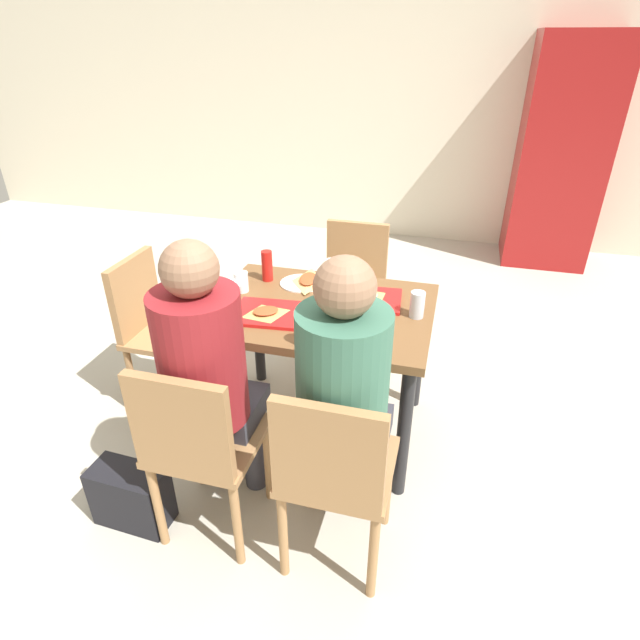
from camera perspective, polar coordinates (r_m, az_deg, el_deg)
name	(u,v)px	position (r m, az deg, el deg)	size (l,w,h in m)	color
ground_plane	(320,427)	(2.82, 0.00, -11.91)	(10.00, 10.00, 0.02)	#B2AD9E
back_wall	(410,90)	(5.30, 10.01, 23.93)	(10.00, 0.10, 2.80)	beige
main_table	(320,326)	(2.45, 0.00, -0.64)	(1.05, 0.79, 0.73)	brown
chair_near_left	(198,443)	(2.02, -13.45, -13.19)	(0.40, 0.40, 0.86)	#9E7247
chair_near_right	(334,470)	(1.87, 1.56, -16.41)	(0.40, 0.40, 0.86)	#9E7247
chair_far_side	(353,282)	(3.18, 3.70, 4.23)	(0.40, 0.40, 0.86)	#9E7247
chair_left_end	(156,323)	(2.86, -17.87, -0.28)	(0.40, 0.40, 0.86)	#9E7247
person_in_red	(208,368)	(1.97, -12.41, -5.26)	(0.32, 0.42, 1.27)	#383842
person_in_brown_jacket	(344,390)	(1.81, 2.74, -7.86)	(0.32, 0.42, 1.27)	#383842
tray_red_near	(273,314)	(2.33, -5.25, 0.73)	(0.36, 0.26, 0.02)	red
tray_red_far	(363,299)	(2.47, 4.86, 2.39)	(0.36, 0.26, 0.02)	red
paper_plate_center	(302,283)	(2.63, -2.08, 4.13)	(0.22, 0.22, 0.01)	white
paper_plate_near_edge	(342,333)	(2.18, 2.50, -1.43)	(0.22, 0.22, 0.01)	white
pizza_slice_a	(266,312)	(2.31, -6.07, 0.90)	(0.21, 0.20, 0.02)	tan
pizza_slice_b	(367,295)	(2.46, 5.26, 2.75)	(0.22, 0.22, 0.02)	tan
pizza_slice_c	(308,280)	(2.63, -1.31, 4.52)	(0.16, 0.25, 0.02)	#DBAD60
pizza_slice_d	(340,329)	(2.18, 2.26, -1.05)	(0.16, 0.20, 0.02)	tan
plastic_cup_a	(332,269)	(2.68, 1.35, 5.74)	(0.07, 0.07, 0.10)	white
plastic_cup_b	(305,333)	(2.09, -1.72, -1.46)	(0.07, 0.07, 0.10)	white
plastic_cup_c	(241,282)	(2.56, -8.78, 4.23)	(0.07, 0.07, 0.10)	white
plastic_cup_d	(353,278)	(2.58, 3.76, 4.76)	(0.07, 0.07, 0.10)	white
soda_can	(417,305)	(2.33, 10.80, 1.70)	(0.07, 0.07, 0.12)	#B7BCC6
condiment_bottle	(267,266)	(2.65, -5.93, 6.04)	(0.06, 0.06, 0.16)	red
foil_bundle	(230,288)	(2.51, -10.04, 3.55)	(0.10, 0.10, 0.10)	silver
handbag	(131,496)	(2.42, -20.32, -17.94)	(0.32, 0.16, 0.28)	black
drink_fridge	(561,155)	(5.05, 25.31, 16.31)	(0.70, 0.60, 1.90)	maroon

